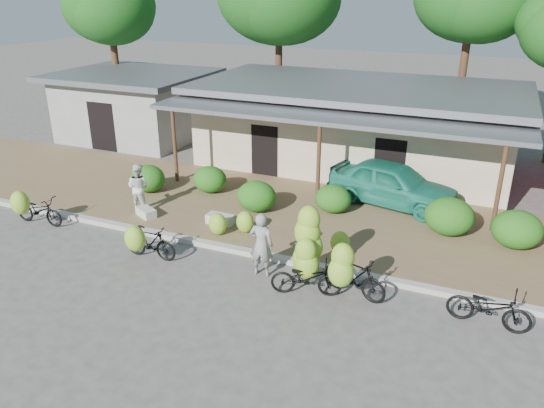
{
  "coord_description": "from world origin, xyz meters",
  "views": [
    {
      "loc": [
        5.11,
        -9.92,
        7.13
      ],
      "look_at": [
        -0.39,
        3.04,
        1.2
      ],
      "focal_mm": 35.0,
      "sensor_mm": 36.0,
      "label": 1
    }
  ],
  "objects": [
    {
      "name": "hedge_1",
      "position": [
        -3.88,
        5.59,
        0.59
      ],
      "size": [
        1.22,
        1.1,
        0.95
      ],
      "primitive_type": "ellipsoid",
      "color": "#1E5513",
      "rests_on": "sidewalk"
    },
    {
      "name": "shop_grey",
      "position": [
        -11.0,
        10.99,
        1.62
      ],
      "size": [
        7.0,
        6.0,
        3.15
      ],
      "color": "#969691",
      "rests_on": "ground"
    },
    {
      "name": "bike_far_left",
      "position": [
        -7.64,
        1.19,
        0.56
      ],
      "size": [
        1.78,
        1.23,
        1.35
      ],
      "rotation": [
        0.0,
        0.0,
        1.6
      ],
      "color": "black",
      "rests_on": "ground"
    },
    {
      "name": "sack_far",
      "position": [
        -4.73,
        2.88,
        0.26
      ],
      "size": [
        0.84,
        0.68,
        0.28
      ],
      "primitive_type": "cube",
      "rotation": [
        0.0,
        0.0,
        -0.47
      ],
      "color": "beige",
      "rests_on": "sidewalk"
    },
    {
      "name": "sack_near",
      "position": [
        -2.26,
        3.32,
        0.27
      ],
      "size": [
        0.86,
        0.42,
        0.3
      ],
      "primitive_type": "cube",
      "rotation": [
        0.0,
        0.0,
        -0.03
      ],
      "color": "beige",
      "rests_on": "sidewalk"
    },
    {
      "name": "curb",
      "position": [
        0.0,
        2.0,
        0.07
      ],
      "size": [
        60.0,
        0.25,
        0.15
      ],
      "primitive_type": "cube",
      "color": "#A8A399",
      "rests_on": "ground"
    },
    {
      "name": "bike_right",
      "position": [
        2.54,
        0.92,
        0.71
      ],
      "size": [
        1.79,
        1.36,
        1.66
      ],
      "rotation": [
        0.0,
        0.0,
        1.29
      ],
      "color": "black",
      "rests_on": "ground"
    },
    {
      "name": "vendor",
      "position": [
        0.11,
        1.16,
        0.88
      ],
      "size": [
        0.67,
        0.48,
        1.75
      ],
      "primitive_type": "imported",
      "rotation": [
        0.0,
        0.0,
        3.23
      ],
      "color": "gray",
      "rests_on": "ground"
    },
    {
      "name": "hedge_2",
      "position": [
        -1.64,
        4.7,
        0.63
      ],
      "size": [
        1.31,
        1.17,
        1.02
      ],
      "primitive_type": "ellipsoid",
      "color": "#1E5513",
      "rests_on": "sidewalk"
    },
    {
      "name": "loose_banana_a",
      "position": [
        -1.96,
        2.61,
        0.46
      ],
      "size": [
        0.55,
        0.46,
        0.68
      ],
      "primitive_type": "ellipsoid",
      "color": "#99C130",
      "rests_on": "sidewalk"
    },
    {
      "name": "shop_main",
      "position": [
        0.0,
        10.93,
        1.72
      ],
      "size": [
        13.0,
        8.5,
        3.35
      ],
      "color": "beige",
      "rests_on": "ground"
    },
    {
      "name": "teal_van",
      "position": [
        2.34,
        7.0,
        0.86
      ],
      "size": [
        4.64,
        2.7,
        1.48
      ],
      "primitive_type": "imported",
      "rotation": [
        0.0,
        0.0,
        1.34
      ],
      "color": "#1C7E64",
      "rests_on": "sidewalk"
    },
    {
      "name": "tree_back_left",
      "position": [
        -13.69,
        13.11,
        6.08
      ],
      "size": [
        4.78,
        4.63,
        7.86
      ],
      "color": "#4C341E",
      "rests_on": "ground"
    },
    {
      "name": "hedge_5",
      "position": [
        6.22,
        5.2,
        0.67
      ],
      "size": [
        1.4,
        1.26,
        1.09
      ],
      "primitive_type": "ellipsoid",
      "color": "#1E5513",
      "rests_on": "sidewalk"
    },
    {
      "name": "bike_far_right",
      "position": [
        5.67,
        1.07,
        0.47
      ],
      "size": [
        1.85,
        0.76,
        0.95
      ],
      "rotation": [
        0.0,
        0.0,
        1.5
      ],
      "color": "black",
      "rests_on": "ground"
    },
    {
      "name": "bike_center",
      "position": [
        1.43,
        0.99,
        0.84
      ],
      "size": [
        1.84,
        1.35,
        2.13
      ],
      "rotation": [
        0.0,
        0.0,
        1.85
      ],
      "color": "black",
      "rests_on": "ground"
    },
    {
      "name": "hedge_4",
      "position": [
        4.36,
        5.35,
        0.69
      ],
      "size": [
        1.46,
        1.31,
        1.14
      ],
      "primitive_type": "ellipsoid",
      "color": "#1E5513",
      "rests_on": "sidewalk"
    },
    {
      "name": "bike_left",
      "position": [
        -3.08,
        0.63,
        0.57
      ],
      "size": [
        1.59,
        1.14,
        1.26
      ],
      "rotation": [
        0.0,
        0.0,
        1.6
      ],
      "color": "black",
      "rests_on": "ground"
    },
    {
      "name": "bystander",
      "position": [
        -5.22,
        3.26,
        0.92
      ],
      "size": [
        0.81,
        0.64,
        1.6
      ],
      "primitive_type": "imported",
      "rotation": [
        0.0,
        0.0,
        3.19
      ],
      "color": "silver",
      "rests_on": "sidewalk"
    },
    {
      "name": "loose_banana_c",
      "position": [
        1.74,
        2.85,
        0.46
      ],
      "size": [
        0.54,
        0.46,
        0.68
      ],
      "primitive_type": "ellipsoid",
      "color": "#99C130",
      "rests_on": "sidewalk"
    },
    {
      "name": "hedge_3",
      "position": [
        0.71,
        5.59,
        0.58
      ],
      "size": [
        1.18,
        1.07,
        0.92
      ],
      "primitive_type": "ellipsoid",
      "color": "#1E5513",
      "rests_on": "sidewalk"
    },
    {
      "name": "hedge_0",
      "position": [
        -5.95,
        4.77,
        0.61
      ],
      "size": [
        1.25,
        1.13,
        0.98
      ],
      "primitive_type": "ellipsoid",
      "color": "#1E5513",
      "rests_on": "sidewalk"
    },
    {
      "name": "sidewalk",
      "position": [
        0.0,
        5.0,
        0.06
      ],
      "size": [
        60.0,
        6.0,
        0.12
      ],
      "primitive_type": "cube",
      "color": "brown",
      "rests_on": "ground"
    },
    {
      "name": "ground",
      "position": [
        0.0,
        0.0,
        0.0
      ],
      "size": [
        100.0,
        100.0,
        0.0
      ],
      "primitive_type": "plane",
      "color": "#504D4A",
      "rests_on": "ground"
    },
    {
      "name": "loose_banana_b",
      "position": [
        -1.28,
        3.07,
        0.46
      ],
      "size": [
        0.54,
        0.46,
        0.68
      ],
      "primitive_type": "ellipsoid",
      "color": "#99C130",
      "rests_on": "sidewalk"
    }
  ]
}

